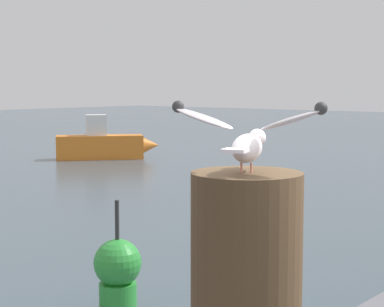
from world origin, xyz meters
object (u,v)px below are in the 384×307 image
object	(u,v)px
seagull	(248,137)
boat_orange	(107,144)
mooring_post	(246,300)
channel_buoy	(118,272)

from	to	relation	value
seagull	boat_orange	world-z (taller)	seagull
mooring_post	channel_buoy	distance (m)	5.56
seagull	channel_buoy	size ratio (longest dim) A/B	0.41
mooring_post	channel_buoy	size ratio (longest dim) A/B	0.69
seagull	channel_buoy	xyz separation A→B (m)	(3.38, 4.18, -1.98)
seagull	channel_buoy	bearing A→B (deg)	51.09
mooring_post	seagull	distance (m)	0.58
channel_buoy	boat_orange	bearing A→B (deg)	47.39
boat_orange	channel_buoy	bearing A→B (deg)	-132.61
seagull	channel_buoy	world-z (taller)	seagull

